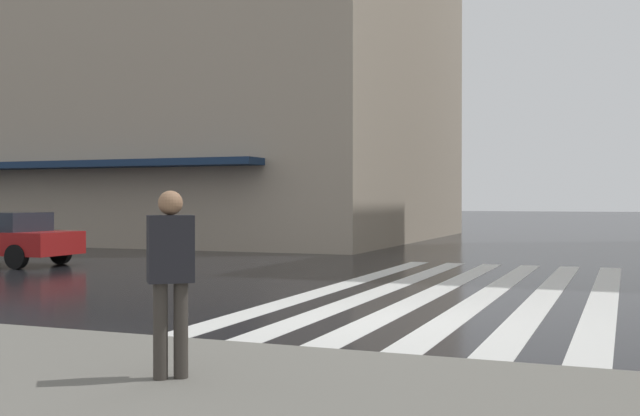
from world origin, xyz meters
TOP-DOWN VIEW (x-y plane):
  - ground_plane at (0.00, 0.00)m, footprint 220.00×220.00m
  - zebra_crossing at (4.00, -1.42)m, footprint 13.00×7.50m
  - haussmann_block_mid at (21.21, 14.97)m, footprint 18.64×20.40m
  - car_red at (5.50, 12.31)m, footprint 1.85×4.10m
  - pedestrian_approaching_kerb at (-4.86, 0.49)m, footprint 0.44×0.46m

SIDE VIEW (x-z plane):
  - ground_plane at x=0.00m, z-range 0.00..0.00m
  - zebra_crossing at x=4.00m, z-range 0.00..0.01m
  - car_red at x=5.50m, z-range 0.05..1.46m
  - pedestrian_approaching_kerb at x=-4.86m, z-range 0.30..1.98m
  - haussmann_block_mid at x=21.21m, z-range -0.21..19.57m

